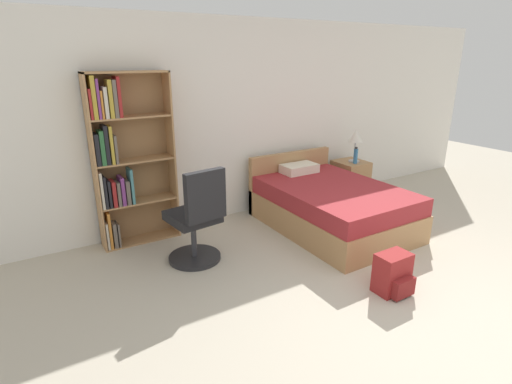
# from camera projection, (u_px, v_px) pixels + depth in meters

# --- Properties ---
(ground_plane) EXTENTS (14.00, 14.00, 0.00)m
(ground_plane) POSITION_uv_depth(u_px,v_px,m) (455.00, 330.00, 3.27)
(ground_plane) COLOR #BCB29E
(wall_back) EXTENTS (9.00, 0.06, 2.60)m
(wall_back) POSITION_uv_depth(u_px,v_px,m) (253.00, 120.00, 5.46)
(wall_back) COLOR white
(wall_back) RESTS_ON ground_plane
(bookshelf) EXTENTS (0.90, 0.27, 1.98)m
(bookshelf) POSITION_uv_depth(u_px,v_px,m) (122.00, 158.00, 4.48)
(bookshelf) COLOR #AD7F51
(bookshelf) RESTS_ON ground_plane
(bed) EXTENTS (1.36, 1.95, 0.82)m
(bed) POSITION_uv_depth(u_px,v_px,m) (329.00, 205.00, 5.17)
(bed) COLOR #AD7F51
(bed) RESTS_ON ground_plane
(office_chair) EXTENTS (0.57, 0.63, 1.08)m
(office_chair) POSITION_uv_depth(u_px,v_px,m) (197.00, 221.00, 4.19)
(office_chair) COLOR #232326
(office_chair) RESTS_ON ground_plane
(nightstand) EXTENTS (0.45, 0.49, 0.59)m
(nightstand) POSITION_uv_depth(u_px,v_px,m) (350.00, 180.00, 6.25)
(nightstand) COLOR #AD7F51
(nightstand) RESTS_ON ground_plane
(table_lamp) EXTENTS (0.22, 0.22, 0.49)m
(table_lamp) POSITION_uv_depth(u_px,v_px,m) (356.00, 138.00, 6.01)
(table_lamp) COLOR #B2B2B7
(table_lamp) RESTS_ON nightstand
(water_bottle) EXTENTS (0.06, 0.06, 0.25)m
(water_bottle) POSITION_uv_depth(u_px,v_px,m) (356.00, 156.00, 6.00)
(water_bottle) COLOR teal
(water_bottle) RESTS_ON nightstand
(backpack_red) EXTENTS (0.32, 0.29, 0.39)m
(backpack_red) POSITION_uv_depth(u_px,v_px,m) (393.00, 274.00, 3.75)
(backpack_red) COLOR maroon
(backpack_red) RESTS_ON ground_plane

